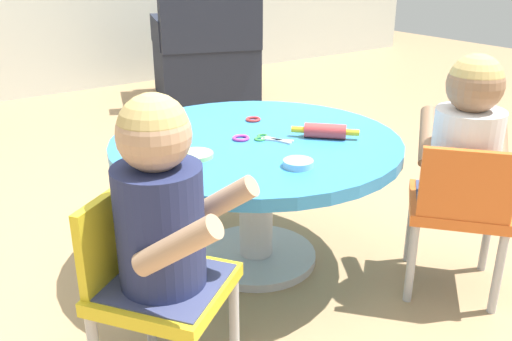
# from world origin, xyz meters

# --- Properties ---
(ground_plane) EXTENTS (10.00, 10.00, 0.00)m
(ground_plane) POSITION_xyz_m (0.00, 0.00, 0.00)
(ground_plane) COLOR tan
(craft_table) EXTENTS (0.99, 0.99, 0.47)m
(craft_table) POSITION_xyz_m (0.00, 0.00, 0.38)
(craft_table) COLOR silver
(craft_table) RESTS_ON ground
(child_chair_left) EXTENTS (0.42, 0.42, 0.54)m
(child_chair_left) POSITION_xyz_m (-0.57, -0.36, 0.31)
(child_chair_left) COLOR #B7B7BC
(child_chair_left) RESTS_ON ground
(seated_child_left) EXTENTS (0.42, 0.44, 0.51)m
(seated_child_left) POSITION_xyz_m (-0.55, -0.39, 0.53)
(seated_child_left) COLOR #3F4772
(seated_child_left) RESTS_ON ground
(child_chair_right) EXTENTS (0.42, 0.42, 0.54)m
(child_chair_right) POSITION_xyz_m (0.41, -0.53, 0.31)
(child_chair_right) COLOR #B7B7BC
(child_chair_right) RESTS_ON ground
(seated_child_right) EXTENTS (0.44, 0.43, 0.51)m
(seated_child_right) POSITION_xyz_m (0.44, -0.51, 0.53)
(seated_child_right) COLOR #3F4772
(seated_child_right) RESTS_ON ground
(armchair_dark) EXTENTS (0.90, 0.91, 0.85)m
(armchair_dark) POSITION_xyz_m (1.06, 2.15, 0.31)
(armchair_dark) COLOR #232838
(armchair_dark) RESTS_ON ground
(rolling_pin) EXTENTS (0.18, 0.18, 0.05)m
(rolling_pin) POSITION_xyz_m (0.19, -0.13, 0.50)
(rolling_pin) COLOR #D83F3F
(rolling_pin) RESTS_ON craft_table
(craft_scissors) EXTENTS (0.11, 0.14, 0.01)m
(craft_scissors) POSITION_xyz_m (0.03, -0.04, 0.48)
(craft_scissors) COLOR silver
(craft_scissors) RESTS_ON craft_table
(playdough_blob_0) EXTENTS (0.09, 0.09, 0.02)m
(playdough_blob_0) POSITION_xyz_m (-0.05, -0.29, 0.48)
(playdough_blob_0) COLOR #8CCCF2
(playdough_blob_0) RESTS_ON craft_table
(playdough_blob_1) EXTENTS (0.11, 0.11, 0.01)m
(playdough_blob_1) POSITION_xyz_m (-0.26, -0.04, 0.48)
(playdough_blob_1) COLOR #B2E58C
(playdough_blob_1) RESTS_ON craft_table
(cookie_cutter_0) EXTENTS (0.06, 0.06, 0.01)m
(cookie_cutter_0) POSITION_xyz_m (-0.05, 0.02, 0.48)
(cookie_cutter_0) COLOR #D83FA5
(cookie_cutter_0) RESTS_ON craft_table
(cookie_cutter_1) EXTENTS (0.06, 0.06, 0.01)m
(cookie_cutter_1) POSITION_xyz_m (0.11, 0.17, 0.48)
(cookie_cutter_1) COLOR red
(cookie_cutter_1) RESTS_ON craft_table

